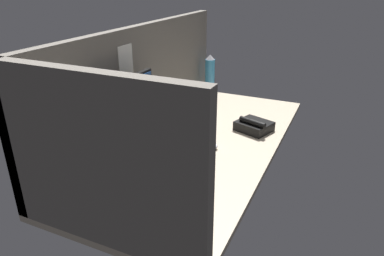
% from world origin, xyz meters
% --- Properties ---
extents(ground_plane, '(1.80, 0.80, 0.03)m').
position_xyz_m(ground_plane, '(0.00, 0.00, -0.01)').
color(ground_plane, tan).
extents(cubicle_wall_back, '(1.80, 0.06, 0.62)m').
position_xyz_m(cubicle_wall_back, '(-0.00, 0.37, 0.31)').
color(cubicle_wall_back, slate).
rests_on(cubicle_wall_back, ground_plane).
extents(cubicle_wall_side, '(0.05, 0.80, 0.62)m').
position_xyz_m(cubicle_wall_side, '(-0.88, 0.00, 0.31)').
color(cubicle_wall_side, slate).
rests_on(cubicle_wall_side, ground_plane).
extents(monitor, '(0.43, 0.18, 0.42)m').
position_xyz_m(monitor, '(-0.32, 0.25, 0.24)').
color(monitor, black).
rests_on(monitor, ground_plane).
extents(keyboard, '(0.37, 0.14, 0.02)m').
position_xyz_m(keyboard, '(-0.29, -0.06, 0.01)').
color(keyboard, '#262628').
rests_on(keyboard, ground_plane).
extents(mouse, '(0.09, 0.11, 0.03)m').
position_xyz_m(mouse, '(-0.04, -0.07, 0.02)').
color(mouse, silver).
rests_on(mouse, ground_plane).
extents(mug_ceramic_blue, '(0.07, 0.07, 0.10)m').
position_xyz_m(mug_ceramic_blue, '(-0.52, 0.07, 0.05)').
color(mug_ceramic_blue, '#38569E').
rests_on(mug_ceramic_blue, ground_plane).
extents(lava_lamp, '(0.10, 0.10, 0.33)m').
position_xyz_m(lava_lamp, '(0.76, 0.26, 0.14)').
color(lava_lamp, '#A5A5AD').
rests_on(lava_lamp, ground_plane).
extents(desk_phone, '(0.22, 0.24, 0.09)m').
position_xyz_m(desk_phone, '(0.28, -0.22, 0.03)').
color(desk_phone, black).
rests_on(desk_phone, ground_plane).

